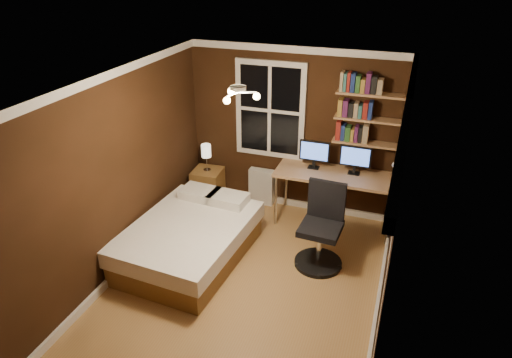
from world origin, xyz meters
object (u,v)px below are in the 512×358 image
(radiator, at_px, (262,187))
(office_chair, at_px, (321,234))
(bed, at_px, (190,239))
(desk, at_px, (336,178))
(bedside_lamp, at_px, (206,158))
(nightstand, at_px, (208,186))
(monitor_left, at_px, (314,155))
(monitor_right, at_px, (355,160))
(desk_lamp, at_px, (395,174))

(radiator, xyz_separation_m, office_chair, (1.21, -1.23, 0.14))
(bed, height_order, desk, desk)
(bedside_lamp, distance_m, radiator, 0.98)
(nightstand, distance_m, radiator, 0.86)
(radiator, height_order, desk, desk)
(nightstand, relative_size, monitor_left, 1.27)
(monitor_right, relative_size, desk_lamp, 0.99)
(bedside_lamp, bearing_deg, nightstand, 90.00)
(bed, relative_size, desk, 1.14)
(bedside_lamp, xyz_separation_m, desk, (2.03, -0.01, -0.01))
(bedside_lamp, distance_m, monitor_left, 1.70)
(desk_lamp, distance_m, office_chair, 1.27)
(nightstand, distance_m, monitor_left, 1.84)
(bed, bearing_deg, desk, 45.73)
(monitor_right, bearing_deg, nightstand, -178.05)
(bed, height_order, desk_lamp, desk_lamp)
(nightstand, distance_m, bedside_lamp, 0.49)
(bedside_lamp, bearing_deg, monitor_right, 1.95)
(nightstand, height_order, desk, desk)
(bedside_lamp, bearing_deg, radiator, 15.25)
(desk, relative_size, office_chair, 1.56)
(desk, xyz_separation_m, monitor_left, (-0.35, 0.09, 0.27))
(nightstand, height_order, radiator, radiator)
(bedside_lamp, bearing_deg, monitor_left, 2.62)
(desk, xyz_separation_m, desk_lamp, (0.78, -0.19, 0.28))
(desk_lamp, xyz_separation_m, office_chair, (-0.77, -0.80, -0.61))
(radiator, height_order, office_chair, office_chair)
(monitor_left, bearing_deg, radiator, 169.99)
(desk_lamp, bearing_deg, bedside_lamp, 175.85)
(radiator, height_order, desk_lamp, desk_lamp)
(office_chair, bearing_deg, monitor_left, 111.97)
(monitor_right, bearing_deg, bedside_lamp, -178.05)
(bed, bearing_deg, desk_lamp, 31.49)
(bedside_lamp, bearing_deg, desk, -0.28)
(bedside_lamp, relative_size, radiator, 0.74)
(monitor_right, height_order, desk_lamp, desk_lamp)
(bedside_lamp, relative_size, desk, 0.25)
(bedside_lamp, xyz_separation_m, monitor_right, (2.26, 0.08, 0.26))
(bedside_lamp, height_order, radiator, bedside_lamp)
(nightstand, height_order, bedside_lamp, bedside_lamp)
(office_chair, bearing_deg, bedside_lamp, 157.03)
(nightstand, bearing_deg, desk, -4.02)
(bed, xyz_separation_m, office_chair, (1.64, 0.45, 0.16))
(bed, relative_size, office_chair, 1.77)
(desk, bearing_deg, radiator, 168.87)
(nightstand, bearing_deg, bed, -78.04)
(office_chair, bearing_deg, bed, -161.44)
(bedside_lamp, bearing_deg, desk_lamp, -4.15)
(bedside_lamp, height_order, monitor_right, monitor_right)
(desk, bearing_deg, bedside_lamp, 179.72)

